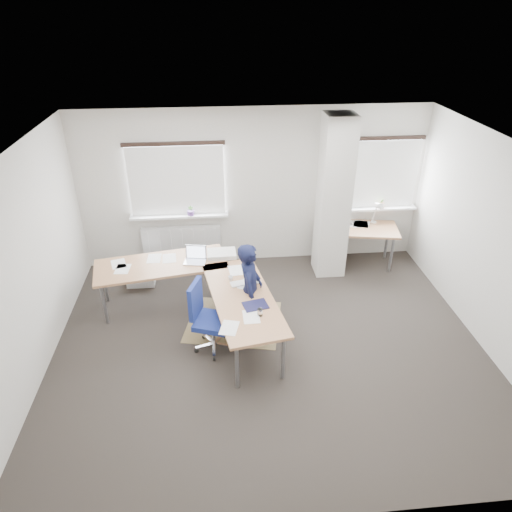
{
  "coord_description": "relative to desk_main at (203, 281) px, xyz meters",
  "views": [
    {
      "loc": [
        -0.65,
        -4.96,
        4.31
      ],
      "look_at": [
        -0.1,
        0.9,
        0.96
      ],
      "focal_mm": 32.0,
      "sensor_mm": 36.0,
      "label": 1
    }
  ],
  "objects": [
    {
      "name": "white_crate",
      "position": [
        -1.1,
        1.1,
        -0.55
      ],
      "size": [
        0.47,
        0.33,
        0.28
      ],
      "primitive_type": "cube",
      "rotation": [
        0.0,
        0.0,
        -0.01
      ],
      "color": "white",
      "rests_on": "ground"
    },
    {
      "name": "task_chair",
      "position": [
        0.09,
        -0.68,
        -0.4
      ],
      "size": [
        0.6,
        0.59,
        1.05
      ],
      "rotation": [
        0.0,
        0.0,
        -0.34
      ],
      "color": "navy",
      "rests_on": "ground"
    },
    {
      "name": "ground",
      "position": [
        0.9,
        -0.71,
        -0.69
      ],
      "size": [
        6.0,
        6.0,
        0.0
      ],
      "primitive_type": "plane",
      "color": "#2A2622",
      "rests_on": "ground"
    },
    {
      "name": "desk_main",
      "position": [
        0.0,
        0.0,
        0.0
      ],
      "size": [
        2.82,
        2.63,
        0.96
      ],
      "rotation": [
        0.0,
        0.0,
        0.17
      ],
      "color": "#996842",
      "rests_on": "ground"
    },
    {
      "name": "person",
      "position": [
        0.67,
        -0.34,
        0.03
      ],
      "size": [
        0.42,
        0.57,
        1.44
      ],
      "primitive_type": "imported",
      "rotation": [
        0.0,
        0.0,
        1.42
      ],
      "color": "black",
      "rests_on": "ground"
    },
    {
      "name": "floor_mat",
      "position": [
        0.43,
        -0.12,
        -0.69
      ],
      "size": [
        1.58,
        1.41,
        0.01
      ],
      "primitive_type": "cube",
      "rotation": [
        0.0,
        0.0,
        -0.21
      ],
      "color": "olive",
      "rests_on": "ground"
    },
    {
      "name": "room_shell",
      "position": [
        1.08,
        -0.26,
        1.05
      ],
      "size": [
        6.04,
        5.04,
        2.82
      ],
      "color": "beige",
      "rests_on": "ground"
    },
    {
      "name": "desk_side",
      "position": [
        2.75,
        1.45,
        -0.01
      ],
      "size": [
        1.5,
        0.93,
        1.22
      ],
      "rotation": [
        0.0,
        0.0,
        -0.17
      ],
      "color": "#996842",
      "rests_on": "ground"
    }
  ]
}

